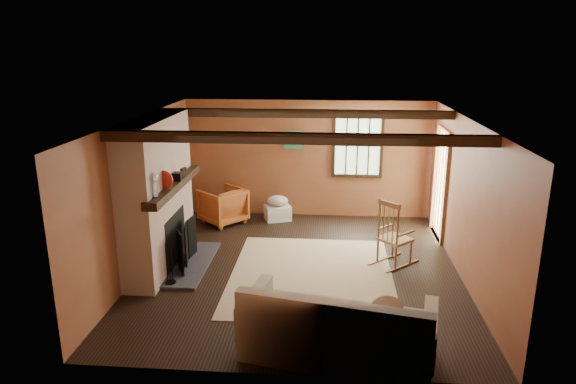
# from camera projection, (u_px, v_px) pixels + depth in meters

# --- Properties ---
(ground) EXTENTS (5.50, 5.50, 0.00)m
(ground) POSITION_uv_depth(u_px,v_px,m) (300.00, 269.00, 8.21)
(ground) COLOR black
(ground) RESTS_ON ground
(room_envelope) EXTENTS (5.02, 5.52, 2.44)m
(room_envelope) POSITION_uv_depth(u_px,v_px,m) (315.00, 166.00, 7.99)
(room_envelope) COLOR brown
(room_envelope) RESTS_ON ground
(fireplace) EXTENTS (1.02, 2.30, 2.40)m
(fireplace) POSITION_uv_depth(u_px,v_px,m) (159.00, 200.00, 8.08)
(fireplace) COLOR #935539
(fireplace) RESTS_ON ground
(rug) EXTENTS (2.50, 3.00, 0.01)m
(rug) POSITION_uv_depth(u_px,v_px,m) (312.00, 275.00, 8.00)
(rug) COLOR tan
(rug) RESTS_ON ground
(rocking_chair) EXTENTS (0.87, 0.85, 1.11)m
(rocking_chair) POSITION_uv_depth(u_px,v_px,m) (393.00, 237.00, 8.27)
(rocking_chair) COLOR tan
(rocking_chair) RESTS_ON ground
(sofa) EXTENTS (2.32, 1.38, 0.88)m
(sofa) POSITION_uv_depth(u_px,v_px,m) (337.00, 333.00, 5.82)
(sofa) COLOR beige
(sofa) RESTS_ON ground
(firewood_pile) EXTENTS (0.66, 0.12, 0.24)m
(firewood_pile) POSITION_uv_depth(u_px,v_px,m) (219.00, 209.00, 10.81)
(firewood_pile) COLOR brown
(firewood_pile) RESTS_ON ground
(laundry_basket) EXTENTS (0.60, 0.53, 0.30)m
(laundry_basket) POSITION_uv_depth(u_px,v_px,m) (278.00, 213.00, 10.48)
(laundry_basket) COLOR white
(laundry_basket) RESTS_ON ground
(basket_pillow) EXTENTS (0.45, 0.38, 0.21)m
(basket_pillow) POSITION_uv_depth(u_px,v_px,m) (278.00, 201.00, 10.41)
(basket_pillow) COLOR beige
(basket_pillow) RESTS_ON laundry_basket
(armchair) EXTENTS (1.10, 1.09, 0.72)m
(armchair) POSITION_uv_depth(u_px,v_px,m) (223.00, 206.00, 10.26)
(armchair) COLOR #BF6026
(armchair) RESTS_ON ground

